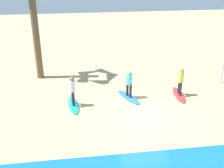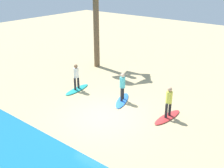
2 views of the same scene
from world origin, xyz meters
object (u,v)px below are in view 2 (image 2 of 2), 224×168
(surfboard_blue, at_px, (122,100))
(surfer_red, at_px, (169,100))
(surfboard_teal, at_px, (77,89))
(surfer_teal, at_px, (76,75))
(surfer_blue, at_px, (122,85))
(surfboard_red, at_px, (167,117))

(surfboard_blue, bearing_deg, surfer_red, 64.79)
(surfer_red, xyz_separation_m, surfboard_teal, (6.20, 0.42, -0.99))
(surfer_red, height_order, surfer_teal, same)
(surfboard_teal, xyz_separation_m, surfer_teal, (-0.00, 0.00, 0.99))
(surfer_blue, relative_size, surfboard_teal, 0.78)
(surfer_red, bearing_deg, surfboard_blue, -2.14)
(surfboard_red, distance_m, surfer_red, 0.99)
(surfboard_red, distance_m, surfer_teal, 6.29)
(surfboard_blue, bearing_deg, surfer_teal, -103.69)
(surfboard_red, height_order, surfboard_teal, same)
(surfboard_blue, relative_size, surfboard_teal, 1.00)
(surfer_red, bearing_deg, surfer_teal, 3.84)
(surfer_blue, xyz_separation_m, surfboard_teal, (3.20, 0.53, -0.99))
(surfboard_red, bearing_deg, surfer_red, 5.73)
(surfboard_blue, height_order, surfer_teal, surfer_teal)
(surfer_red, relative_size, surfer_teal, 1.00)
(surfboard_teal, height_order, surfer_teal, surfer_teal)
(surfboard_red, bearing_deg, surfer_blue, -86.41)
(surfer_blue, relative_size, surfer_teal, 1.00)
(surfboard_blue, distance_m, surfer_blue, 0.99)
(surfer_blue, xyz_separation_m, surfer_teal, (3.20, 0.53, 0.00))
(surfer_teal, bearing_deg, surfer_blue, -170.63)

